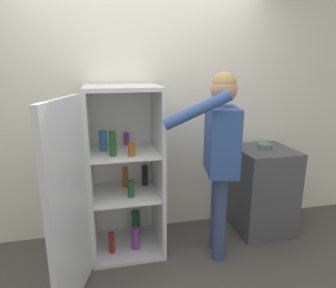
{
  "coord_description": "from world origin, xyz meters",
  "views": [
    {
      "loc": [
        -0.36,
        -2.04,
        1.75
      ],
      "look_at": [
        0.24,
        0.62,
        1.03
      ],
      "focal_mm": 32.0,
      "sensor_mm": 36.0,
      "label": 1
    }
  ],
  "objects": [
    {
      "name": "ground_plane",
      "position": [
        0.0,
        0.0,
        0.0
      ],
      "size": [
        12.0,
        12.0,
        0.0
      ],
      "primitive_type": "plane",
      "color": "#4C4742"
    },
    {
      "name": "wall_back",
      "position": [
        0.0,
        0.98,
        1.27
      ],
      "size": [
        7.0,
        0.06,
        2.55
      ],
      "color": "silver",
      "rests_on": "ground_plane"
    },
    {
      "name": "bowl",
      "position": [
        1.28,
        0.67,
        0.94
      ],
      "size": [
        0.14,
        0.14,
        0.05
      ],
      "color": "#517F5B",
      "rests_on": "counter"
    },
    {
      "name": "person",
      "position": [
        0.64,
        0.32,
        1.08
      ],
      "size": [
        0.73,
        0.57,
        1.7
      ],
      "color": "#384770",
      "rests_on": "ground_plane"
    },
    {
      "name": "refrigerator",
      "position": [
        -0.27,
        0.53,
        0.78
      ],
      "size": [
        0.89,
        1.26,
        1.58
      ],
      "color": "silver",
      "rests_on": "ground_plane"
    },
    {
      "name": "counter",
      "position": [
        1.28,
        0.64,
        0.45
      ],
      "size": [
        0.56,
        0.58,
        0.91
      ],
      "color": "#4C4C51",
      "rests_on": "ground_plane"
    }
  ]
}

